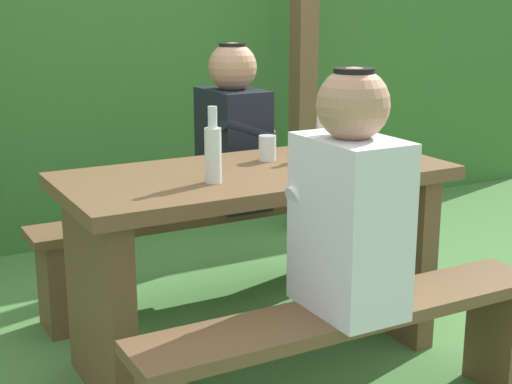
{
  "coord_description": "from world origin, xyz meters",
  "views": [
    {
      "loc": [
        -1.27,
        -2.32,
        1.33
      ],
      "look_at": [
        0.0,
        0.0,
        0.65
      ],
      "focal_mm": 53.07,
      "sensor_mm": 36.0,
      "label": 1
    }
  ],
  "objects": [
    {
      "name": "pergola_post_right",
      "position": [
        1.03,
        1.33,
        0.97
      ],
      "size": [
        0.12,
        0.12,
        1.95
      ],
      "primitive_type": "cube",
      "color": "brown",
      "rests_on": "ground_plane"
    },
    {
      "name": "ground_plane",
      "position": [
        0.0,
        0.0,
        0.0
      ],
      "size": [
        12.0,
        12.0,
        0.0
      ],
      "primitive_type": "plane",
      "color": "#4B8140"
    },
    {
      "name": "picnic_table",
      "position": [
        0.0,
        0.0,
        0.5
      ],
      "size": [
        1.4,
        0.64,
        0.73
      ],
      "color": "brown",
      "rests_on": "ground_plane"
    },
    {
      "name": "drinking_glass",
      "position": [
        0.11,
        0.11,
        0.78
      ],
      "size": [
        0.07,
        0.07,
        0.1
      ],
      "primitive_type": "cylinder",
      "color": "silver",
      "rests_on": "picnic_table"
    },
    {
      "name": "bottle_right",
      "position": [
        -0.22,
        -0.11,
        0.84
      ],
      "size": [
        0.06,
        0.06,
        0.26
      ],
      "color": "silver",
      "rests_on": "picnic_table"
    },
    {
      "name": "person_white_shirt",
      "position": [
        -0.02,
        -0.6,
        0.76
      ],
      "size": [
        0.25,
        0.35,
        0.72
      ],
      "color": "silver",
      "rests_on": "bench_near"
    },
    {
      "name": "cell_phone",
      "position": [
        0.32,
        -0.03,
        0.74
      ],
      "size": [
        0.09,
        0.15,
        0.01
      ],
      "primitive_type": "cube",
      "rotation": [
        0.0,
        0.0,
        -0.19
      ],
      "color": "silver",
      "rests_on": "picnic_table"
    },
    {
      "name": "bench_far",
      "position": [
        0.0,
        0.6,
        0.31
      ],
      "size": [
        1.4,
        0.24,
        0.43
      ],
      "color": "brown",
      "rests_on": "ground_plane"
    },
    {
      "name": "hedge_backdrop",
      "position": [
        0.0,
        2.11,
        1.03
      ],
      "size": [
        6.4,
        0.93,
        2.05
      ],
      "primitive_type": "cube",
      "color": "#38712E",
      "rests_on": "ground_plane"
    },
    {
      "name": "person_black_coat",
      "position": [
        0.21,
        0.6,
        0.76
      ],
      "size": [
        0.25,
        0.35,
        0.72
      ],
      "color": "black",
      "rests_on": "bench_far"
    },
    {
      "name": "bench_near",
      "position": [
        0.0,
        -0.6,
        0.31
      ],
      "size": [
        1.4,
        0.24,
        0.43
      ],
      "color": "brown",
      "rests_on": "ground_plane"
    },
    {
      "name": "bottle_left",
      "position": [
        0.33,
        0.07,
        0.82
      ],
      "size": [
        0.06,
        0.06,
        0.22
      ],
      "color": "silver",
      "rests_on": "picnic_table"
    }
  ]
}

